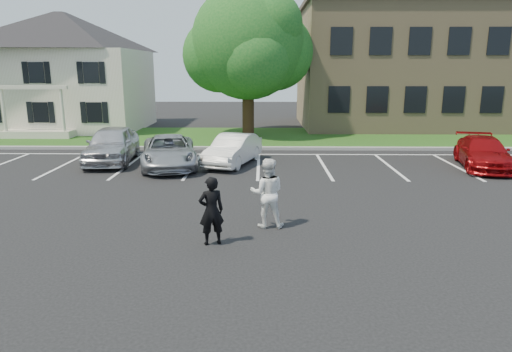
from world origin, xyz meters
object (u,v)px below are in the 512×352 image
(car_silver_west, at_px, (112,144))
(car_white_sedan, at_px, (233,150))
(house, at_px, (65,71))
(car_red_compact, at_px, (483,153))
(man_white_shirt, at_px, (267,193))
(office_building, at_px, (460,66))
(car_silver_minivan, at_px, (169,152))
(tree, at_px, (249,45))
(man_black_suit, at_px, (211,211))

(car_silver_west, height_order, car_white_sedan, car_silver_west)
(house, distance_m, car_red_compact, 25.66)
(house, bearing_deg, car_silver_west, -59.73)
(man_white_shirt, distance_m, car_white_sedan, 8.04)
(office_building, xyz_separation_m, car_white_sedan, (-15.09, -13.61, -3.51))
(car_silver_minivan, distance_m, car_red_compact, 13.16)
(tree, bearing_deg, car_red_compact, -41.58)
(man_white_shirt, relative_size, car_red_compact, 0.42)
(office_building, height_order, car_red_compact, office_building)
(car_silver_minivan, bearing_deg, car_silver_west, 148.61)
(man_white_shirt, height_order, car_silver_west, man_white_shirt)
(office_building, xyz_separation_m, car_silver_minivan, (-17.76, -14.17, -3.50))
(man_black_suit, distance_m, man_white_shirt, 1.82)
(tree, bearing_deg, car_silver_minivan, -109.49)
(car_silver_west, xyz_separation_m, car_white_sedan, (5.38, -0.42, -0.15))
(office_building, relative_size, man_white_shirt, 12.17)
(house, height_order, man_black_suit, house)
(office_building, relative_size, car_white_sedan, 5.69)
(car_white_sedan, distance_m, car_red_compact, 10.50)
(man_black_suit, bearing_deg, car_red_compact, -159.74)
(tree, xyz_separation_m, car_silver_minivan, (-3.15, -8.91, -4.69))
(tree, distance_m, car_red_compact, 14.18)
(office_building, xyz_separation_m, car_red_compact, (-4.61, -14.13, -3.52))
(house, xyz_separation_m, man_black_suit, (11.97, -20.75, -3.00))
(car_silver_west, bearing_deg, car_silver_minivan, -25.24)
(car_silver_west, xyz_separation_m, car_red_compact, (15.87, -0.93, -0.16))
(house, distance_m, car_white_sedan, 16.92)
(house, relative_size, man_white_shirt, 5.60)
(man_white_shirt, xyz_separation_m, car_silver_minivan, (-4.06, 7.36, -0.26))
(man_white_shirt, relative_size, car_silver_minivan, 0.39)
(office_building, bearing_deg, man_black_suit, -123.43)
(man_black_suit, height_order, car_silver_west, man_black_suit)
(office_building, xyz_separation_m, car_silver_west, (-20.48, -13.19, -3.36))
(tree, bearing_deg, office_building, 19.78)
(office_building, bearing_deg, car_silver_minivan, -141.43)
(tree, height_order, man_black_suit, tree)
(tree, relative_size, man_white_shirt, 4.78)
(house, xyz_separation_m, car_silver_west, (6.52, -11.17, -3.03))
(man_black_suit, bearing_deg, tree, -110.76)
(office_building, height_order, man_white_shirt, office_building)
(car_red_compact, bearing_deg, car_white_sedan, -170.17)
(car_silver_minivan, bearing_deg, man_black_suit, -84.05)
(tree, xyz_separation_m, car_red_compact, (10.00, -8.87, -4.71))
(office_building, distance_m, car_red_compact, 15.27)
(car_silver_west, bearing_deg, man_white_shirt, -56.39)
(car_silver_minivan, xyz_separation_m, car_red_compact, (13.16, 0.04, -0.02))
(office_building, relative_size, car_red_compact, 5.12)
(house, relative_size, car_silver_minivan, 2.17)
(man_black_suit, xyz_separation_m, car_red_compact, (10.42, 8.64, -0.19))
(office_building, bearing_deg, car_red_compact, -108.06)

